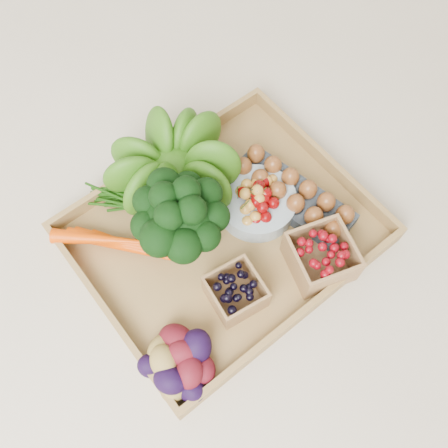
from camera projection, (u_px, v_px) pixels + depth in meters
ground at (224, 237)px, 1.01m from camera, size 4.00×4.00×0.00m
tray at (224, 236)px, 1.00m from camera, size 0.55×0.45×0.01m
carrots at (114, 242)px, 0.96m from camera, size 0.20×0.14×0.05m
lettuce at (171, 162)px, 0.97m from camera, size 0.17×0.17×0.17m
broccoli at (182, 228)px, 0.92m from camera, size 0.18×0.18×0.14m
cherry_bowl at (257, 203)px, 1.00m from camera, size 0.16×0.16×0.04m
egg_carton at (291, 197)px, 1.01m from camera, size 0.14×0.28×0.03m
potatoes at (176, 366)px, 0.84m from camera, size 0.15×0.15×0.09m
punnet_blackberry at (236, 292)px, 0.91m from camera, size 0.10×0.10×0.06m
punnet_raspberry at (321, 256)px, 0.93m from camera, size 0.14×0.14×0.08m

